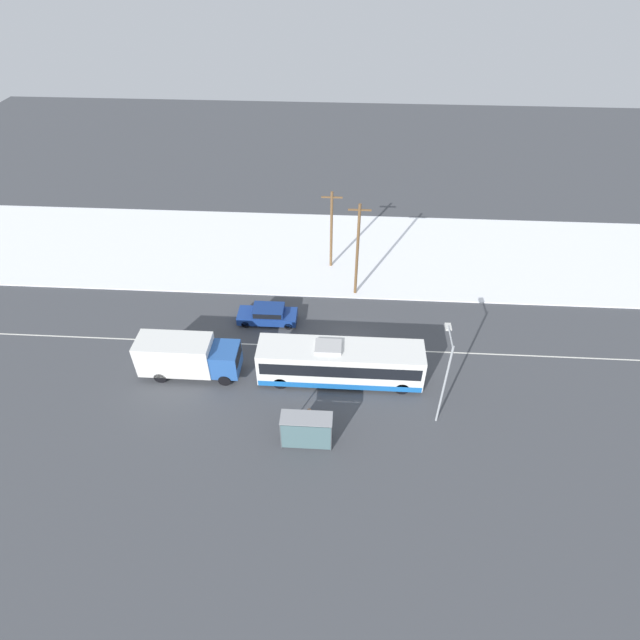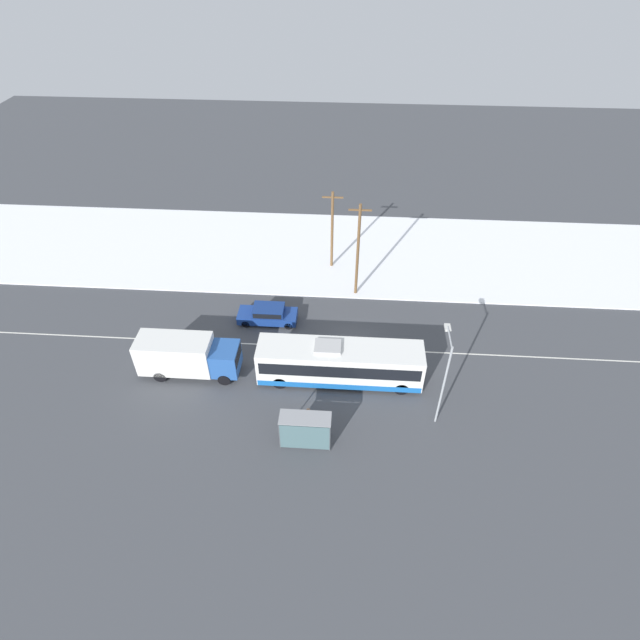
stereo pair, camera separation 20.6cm
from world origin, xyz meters
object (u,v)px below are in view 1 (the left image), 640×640
Objects in this scene: city_bus at (340,363)px; bus_shelter at (306,429)px; box_truck at (187,356)px; utility_pole_snowlot at (331,229)px; utility_pole_roadside at (357,250)px; streetlamp at (445,370)px; sedan_car at (268,314)px; pedestrian_at_stop at (309,416)px.

bus_shelter is (-1.91, -5.88, 0.12)m from city_bus.
city_bus reaches higher than bus_shelter.
box_truck is (-10.84, -0.07, 0.13)m from city_bus.
utility_pole_roadside is at bearing -60.67° from utility_pole_snowlot.
streetlamp is (6.46, -2.93, 2.70)m from city_bus.
utility_pole_snowlot is at bearing -119.61° from sedan_car.
utility_pole_snowlot is (0.58, 18.54, 2.91)m from pedestrian_at_stop.
utility_pole_roadside reaches higher than sedan_car.
utility_pole_snowlot reaches higher than city_bus.
utility_pole_roadside reaches higher than box_truck.
bus_shelter is at bearing -33.05° from box_truck.
utility_pole_snowlot reaches higher than bus_shelter.
box_truck is 0.83× the size of utility_pole_roadside.
sedan_car is at bearing 50.85° from box_truck.
sedan_car is (4.87, 5.98, -0.88)m from box_truck.
pedestrian_at_stop is at bearing -101.23° from utility_pole_roadside.
box_truck is at bearing 146.95° from bus_shelter.
bus_shelter is 16.51m from utility_pole_roadside.
pedestrian_at_stop is 1.68m from bus_shelter.
box_truck is at bearing 154.63° from pedestrian_at_stop.
pedestrian_at_stop is 0.20× the size of utility_pole_roadside.
box_truck is 2.24× the size of bus_shelter.
city_bus is at bearing 135.27° from sedan_car.
bus_shelter reaches higher than sedan_car.
box_truck reaches higher than sedan_car.
city_bus is at bearing 67.02° from pedestrian_at_stop.
city_bus is at bearing -84.93° from utility_pole_snowlot.
bus_shelter reaches higher than pedestrian_at_stop.
pedestrian_at_stop is (4.13, -10.25, 0.23)m from sedan_car.
city_bus is 14.45m from utility_pole_snowlot.
pedestrian_at_stop is at bearing -25.37° from box_truck.
pedestrian_at_stop is at bearing -112.98° from city_bus.
sedan_car is at bearing 111.94° from pedestrian_at_stop.
pedestrian_at_stop is 9.02m from streetlamp.
utility_pole_snowlot is at bearing 119.33° from utility_pole_roadside.
sedan_car is at bearing 144.58° from streetlamp.
sedan_car is 11.06m from pedestrian_at_stop.
utility_pole_snowlot is (0.65, 20.08, 2.26)m from bus_shelter.
city_bus is at bearing 0.37° from box_truck.
sedan_car is (-5.97, 5.91, -0.75)m from city_bus.
utility_pole_snowlot is (-2.29, 4.08, -0.53)m from utility_pole_roadside.
bus_shelter is 0.47× the size of streetlamp.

